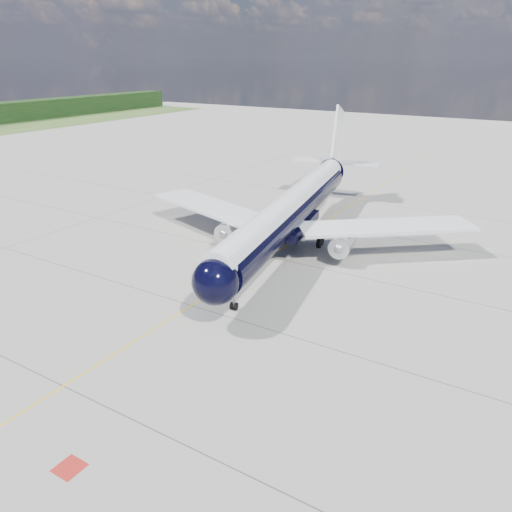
# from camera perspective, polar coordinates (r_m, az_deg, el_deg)

# --- Properties ---
(ground) EXTENTS (320.00, 320.00, 0.00)m
(ground) POSITION_cam_1_polar(r_m,az_deg,el_deg) (64.41, 3.72, 1.34)
(ground) COLOR #9A988E
(ground) RESTS_ON ground
(taxiway_centerline) EXTENTS (0.16, 160.00, 0.01)m
(taxiway_centerline) POSITION_cam_1_polar(r_m,az_deg,el_deg) (60.32, 1.48, -0.06)
(taxiway_centerline) COLOR gold
(taxiway_centerline) RESTS_ON ground
(red_marking) EXTENTS (1.60, 1.60, 0.01)m
(red_marking) POSITION_cam_1_polar(r_m,az_deg,el_deg) (33.69, -20.54, -21.71)
(red_marking) COLOR maroon
(red_marking) RESTS_ON ground
(main_airliner) EXTENTS (43.31, 53.33, 15.50)m
(main_airliner) POSITION_cam_1_polar(r_m,az_deg,el_deg) (63.33, 4.40, 5.55)
(main_airliner) COLOR black
(main_airliner) RESTS_ON ground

